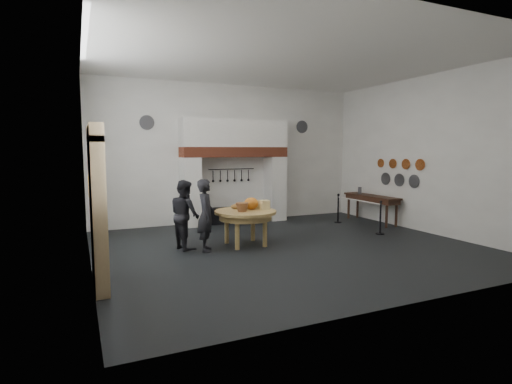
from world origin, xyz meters
name	(u,v)px	position (x,y,z in m)	size (l,w,h in m)	color
floor	(288,247)	(0.00, 0.00, 0.00)	(9.00, 8.00, 0.02)	black
ceiling	(290,59)	(0.00, 0.00, 4.50)	(9.00, 8.00, 0.02)	silver
wall_back	(231,154)	(0.00, 4.00, 2.25)	(9.00, 0.02, 4.50)	white
wall_front	(419,158)	(0.00, -4.00, 2.25)	(9.00, 0.02, 4.50)	white
wall_left	(86,157)	(-4.50, 0.00, 2.25)	(0.02, 8.00, 4.50)	white
wall_right	(427,154)	(4.50, 0.00, 2.25)	(0.02, 8.00, 4.50)	white
chimney_pier_left	(191,192)	(-1.48, 3.65, 1.07)	(0.55, 0.70, 2.15)	silver
chimney_pier_right	(275,188)	(1.48, 3.65, 1.07)	(0.55, 0.70, 2.15)	silver
hearth_brick_band	(235,152)	(0.00, 3.65, 2.31)	(3.50, 0.72, 0.32)	#9E442B
chimney_hood	(234,133)	(0.00, 3.65, 2.92)	(3.50, 0.70, 0.90)	silver
iron_range	(234,215)	(0.00, 3.72, 0.25)	(1.90, 0.45, 0.50)	black
utensil_rail	(232,169)	(0.00, 3.92, 1.75)	(0.02, 0.02, 1.60)	black
door_recess	(92,215)	(-4.47, -1.00, 1.25)	(0.04, 1.10, 2.50)	black
door_jamb_near	(100,218)	(-4.38, -1.70, 1.30)	(0.22, 0.30, 2.60)	tan
door_jamb_far	(96,206)	(-4.38, -0.30, 1.30)	(0.22, 0.30, 2.60)	tan
door_lintel	(94,134)	(-4.38, -1.00, 2.65)	(0.22, 1.70, 0.30)	tan
wall_plaque	(89,186)	(-4.45, 0.80, 1.60)	(0.05, 0.34, 0.44)	gold
work_table	(245,212)	(-0.89, 0.62, 0.84)	(1.55, 1.55, 0.07)	tan
pumpkin	(251,203)	(-0.69, 0.72, 1.03)	(0.36, 0.36, 0.31)	orange
cheese_block_big	(264,205)	(-0.39, 0.57, 0.99)	(0.22, 0.22, 0.24)	#FFE598
cheese_block_small	(259,204)	(-0.41, 0.87, 0.97)	(0.18, 0.18, 0.20)	#E8D28A
wicker_basket	(242,207)	(-1.04, 0.47, 0.98)	(0.32, 0.32, 0.22)	#945E36
bread_loaf	(237,206)	(-0.99, 0.97, 0.94)	(0.31, 0.18, 0.13)	#A46B3A
visitor_near	(206,215)	(-1.96, 0.47, 0.85)	(0.62, 0.41, 1.70)	black
visitor_far	(185,214)	(-2.36, 0.87, 0.84)	(0.81, 0.63, 1.67)	black
side_table	(371,196)	(4.10, 1.83, 0.87)	(0.55, 2.20, 0.06)	#391F14
pewter_jug	(360,190)	(4.10, 2.43, 1.01)	(0.12, 0.12, 0.22)	#434347
copper_pan_a	(420,165)	(4.46, 0.20, 1.95)	(0.34, 0.34, 0.03)	#C6662D
copper_pan_b	(406,164)	(4.46, 0.75, 1.95)	(0.32, 0.32, 0.03)	#C6662D
copper_pan_c	(393,164)	(4.46, 1.30, 1.95)	(0.30, 0.30, 0.03)	#C6662D
copper_pan_d	(381,163)	(4.46, 1.85, 1.95)	(0.28, 0.28, 0.03)	#C6662D
pewter_plate_left	(414,181)	(4.46, 0.40, 1.45)	(0.40, 0.40, 0.03)	#4C4C51
pewter_plate_mid	(399,180)	(4.46, 1.00, 1.45)	(0.40, 0.40, 0.03)	#4C4C51
pewter_plate_right	(386,179)	(4.46, 1.60, 1.45)	(0.40, 0.40, 0.03)	#4C4C51
pewter_plate_back_left	(147,123)	(-2.70, 3.96, 3.20)	(0.44, 0.44, 0.03)	#4C4C51
pewter_plate_back_right	(302,127)	(2.70, 3.96, 3.20)	(0.44, 0.44, 0.03)	#4C4C51
barrier_post_near	(380,219)	(3.09, 0.25, 0.45)	(0.05, 0.05, 0.90)	black
barrier_post_far	(338,209)	(3.09, 2.25, 0.45)	(0.05, 0.05, 0.90)	black
barrier_rope	(358,200)	(3.09, 1.25, 0.85)	(0.04, 0.04, 2.00)	silver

